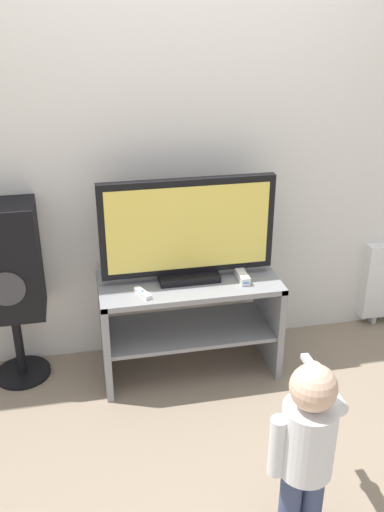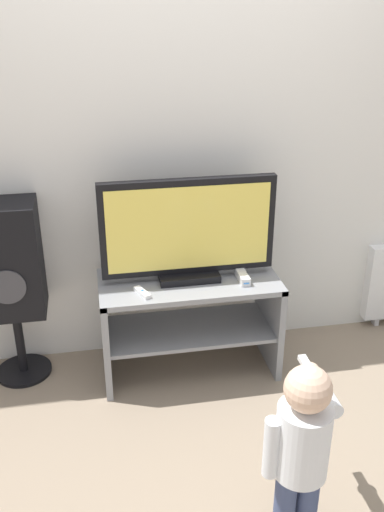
% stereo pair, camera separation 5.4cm
% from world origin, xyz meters
% --- Properties ---
extents(ground_plane, '(16.00, 16.00, 0.00)m').
position_xyz_m(ground_plane, '(0.00, 0.00, 0.00)').
color(ground_plane, gray).
extents(wall_back, '(10.00, 0.06, 2.60)m').
position_xyz_m(wall_back, '(0.00, 0.54, 1.30)').
color(wall_back, silver).
rests_on(wall_back, ground_plane).
extents(tv_stand, '(0.99, 0.46, 0.58)m').
position_xyz_m(tv_stand, '(0.00, 0.23, 0.37)').
color(tv_stand, gray).
rests_on(tv_stand, ground_plane).
extents(television, '(0.94, 0.20, 0.57)m').
position_xyz_m(television, '(0.00, 0.25, 0.86)').
color(television, black).
rests_on(television, tv_stand).
extents(game_console, '(0.05, 0.16, 0.04)m').
position_xyz_m(game_console, '(0.29, 0.17, 0.60)').
color(game_console, white).
rests_on(game_console, tv_stand).
extents(remote_primary, '(0.08, 0.13, 0.03)m').
position_xyz_m(remote_primary, '(-0.27, 0.11, 0.59)').
color(remote_primary, white).
rests_on(remote_primary, tv_stand).
extents(child, '(0.31, 0.46, 0.81)m').
position_xyz_m(child, '(0.22, -0.96, 0.48)').
color(child, '#3F4C72').
rests_on(child, ground_plane).
extents(speaker_tower, '(0.35, 0.31, 1.04)m').
position_xyz_m(speaker_tower, '(-0.95, 0.35, 0.69)').
color(speaker_tower, black).
rests_on(speaker_tower, ground_plane).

